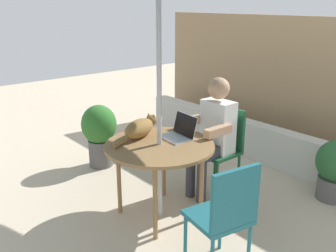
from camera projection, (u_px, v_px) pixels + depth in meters
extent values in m
plane|color=#BCAD93|center=(160.00, 214.00, 3.63)|extent=(14.00, 14.00, 0.00)
cube|color=#937756|center=(304.00, 88.00, 4.82)|extent=(4.94, 0.08, 1.79)
cube|color=beige|center=(274.00, 147.00, 4.68)|extent=(4.44, 0.20, 0.47)
cylinder|color=olive|center=(160.00, 146.00, 3.40)|extent=(1.00, 1.00, 0.03)
cylinder|color=olive|center=(201.00, 183.00, 3.49)|extent=(0.04, 0.04, 0.70)
cylinder|color=olive|center=(164.00, 165.00, 3.88)|extent=(0.04, 0.04, 0.70)
cylinder|color=olive|center=(119.00, 180.00, 3.55)|extent=(0.04, 0.04, 0.70)
cylinder|color=olive|center=(155.00, 203.00, 3.15)|extent=(0.04, 0.04, 0.70)
cylinder|color=#B7B7BC|center=(159.00, 103.00, 3.28)|extent=(0.04, 0.04, 2.22)
cube|color=#194C2D|center=(217.00, 152.00, 3.96)|extent=(0.40, 0.40, 0.04)
cube|color=#194C2D|center=(229.00, 127.00, 4.00)|extent=(0.40, 0.04, 0.44)
cylinder|color=#194C2D|center=(238.00, 173.00, 4.02)|extent=(0.03, 0.03, 0.42)
cylinder|color=#194C2D|center=(215.00, 163.00, 4.26)|extent=(0.03, 0.03, 0.42)
cylinder|color=#194C2D|center=(193.00, 171.00, 4.05)|extent=(0.03, 0.03, 0.42)
cylinder|color=#194C2D|center=(217.00, 182.00, 3.81)|extent=(0.03, 0.03, 0.42)
cube|color=#1E606B|center=(218.00, 217.00, 2.77)|extent=(0.46, 0.46, 0.04)
cube|color=#1E606B|center=(235.00, 199.00, 2.55)|extent=(0.11, 0.40, 0.44)
cylinder|color=#1E606B|center=(249.00, 248.00, 2.78)|extent=(0.03, 0.03, 0.42)
cylinder|color=#1E606B|center=(220.00, 226.00, 3.06)|extent=(0.03, 0.03, 0.42)
cylinder|color=#1E606B|center=(185.00, 239.00, 2.90)|extent=(0.03, 0.03, 0.42)
cube|color=white|center=(218.00, 126.00, 3.87)|extent=(0.34, 0.20, 0.54)
sphere|color=tan|center=(219.00, 88.00, 3.74)|extent=(0.22, 0.22, 0.22)
cube|color=#383842|center=(201.00, 147.00, 3.91)|extent=(0.12, 0.30, 0.12)
cylinder|color=#383842|center=(190.00, 176.00, 3.90)|extent=(0.10, 0.10, 0.46)
cube|color=#383842|center=(213.00, 152.00, 3.79)|extent=(0.12, 0.30, 0.12)
cylinder|color=#383842|center=(201.00, 181.00, 3.79)|extent=(0.10, 0.10, 0.46)
cube|color=tan|center=(189.00, 121.00, 3.87)|extent=(0.08, 0.32, 0.08)
cube|color=tan|center=(218.00, 131.00, 3.58)|extent=(0.08, 0.32, 0.08)
cube|color=silver|center=(176.00, 138.00, 3.53)|extent=(0.32, 0.25, 0.02)
cube|color=black|center=(185.00, 125.00, 3.55)|extent=(0.30, 0.09, 0.20)
cube|color=silver|center=(185.00, 125.00, 3.56)|extent=(0.30, 0.09, 0.20)
ellipsoid|color=olive|center=(139.00, 128.00, 3.55)|extent=(0.32, 0.44, 0.17)
sphere|color=olive|center=(151.00, 120.00, 3.73)|extent=(0.11, 0.11, 0.11)
ellipsoid|color=white|center=(145.00, 129.00, 3.65)|extent=(0.16, 0.16, 0.09)
cylinder|color=olive|center=(120.00, 143.00, 3.35)|extent=(0.10, 0.18, 0.04)
cone|color=olive|center=(154.00, 116.00, 3.70)|extent=(0.04, 0.04, 0.03)
cone|color=olive|center=(149.00, 115.00, 3.73)|extent=(0.04, 0.04, 0.03)
cylinder|color=#595654|center=(332.00, 188.00, 3.88)|extent=(0.30, 0.30, 0.24)
ellipsoid|color=#26592D|center=(336.00, 161.00, 3.79)|extent=(0.39, 0.39, 0.43)
cylinder|color=#595654|center=(101.00, 153.00, 4.67)|extent=(0.29, 0.29, 0.33)
ellipsoid|color=#2D6B28|center=(99.00, 124.00, 4.55)|extent=(0.43, 0.43, 0.48)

